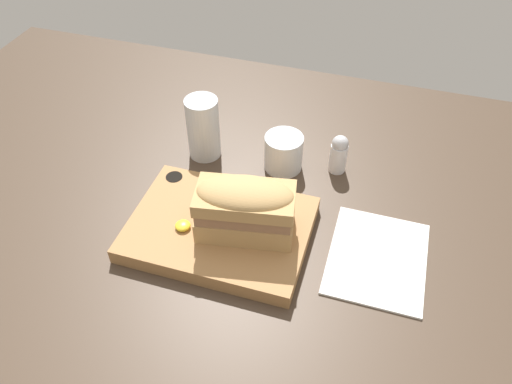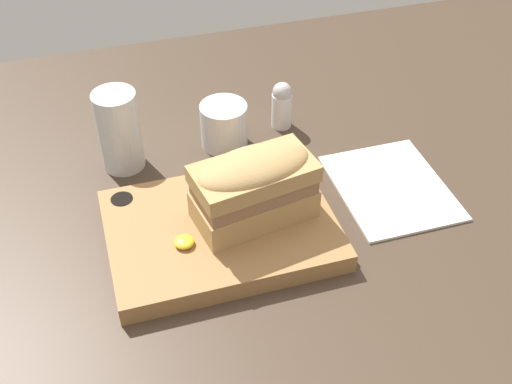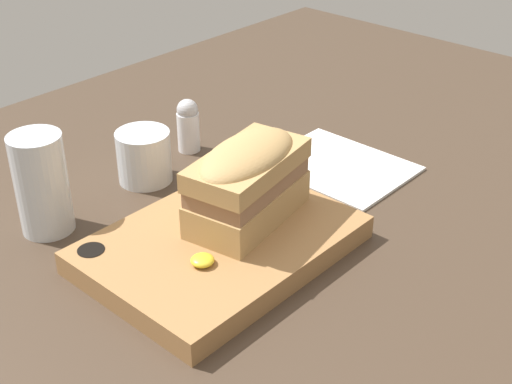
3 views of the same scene
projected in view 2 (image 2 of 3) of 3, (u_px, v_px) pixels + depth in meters
dining_table at (254, 236)px, 84.40cm from camera, size 157.09×109.29×2.00cm
serving_board at (219, 227)px, 82.24cm from camera, size 28.60×20.90×2.79cm
sandwich at (257, 185)px, 78.55cm from camera, size 15.98×10.16×9.59cm
mustard_dollop at (184, 242)px, 77.71cm from camera, size 2.47×2.47×0.99cm
water_glass at (120, 135)px, 90.65cm from camera, size 6.10×6.10×12.10cm
wine_glass at (224, 126)px, 95.70cm from camera, size 7.06×7.06×6.85cm
napkin at (391, 187)px, 89.89cm from camera, size 14.86×18.37×0.40cm
salt_shaker at (282, 104)px, 98.89cm from camera, size 3.15×3.15×7.69cm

